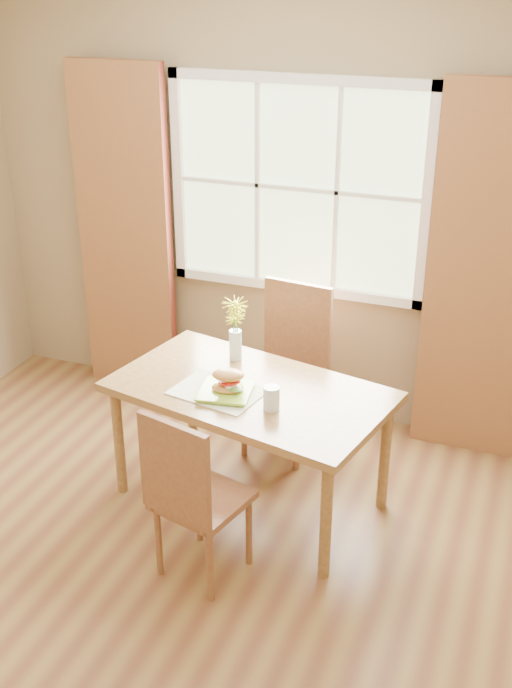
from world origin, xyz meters
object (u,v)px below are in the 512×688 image
Objects in this scene: chair_near at (191,491)px; water_glass at (272,399)px; chair_far at (290,361)px; croissant_sandwich at (228,381)px; dining_table at (250,400)px; flower_vase at (235,322)px.

chair_near is 7.46× the size of water_glass.
chair_far is 5.33× the size of croissant_sandwich.
croissant_sandwich is at bearing -89.91° from chair_far.
chair_near is at bearing -84.61° from chair_far.
croissant_sandwich reaches higher than water_glass.
chair_far is 8.26× the size of water_glass.
croissant_sandwich is (-0.08, -0.11, 0.15)m from dining_table.
chair_far is at bearing 101.10° from dining_table.
croissant_sandwich is 0.44m from flower_vase.
dining_table is 1.53× the size of chair_far.
flower_vase is at bearing 136.20° from dining_table.
flower_vase reaches higher than croissant_sandwich.
chair_near is 4.81× the size of croissant_sandwich.
chair_far reaches higher than croissant_sandwich.
chair_far is at bearing 102.91° from chair_near.
chair_near is at bearing -98.93° from croissant_sandwich.
dining_table is 4.36× the size of flower_vase.
chair_near is at bearing -79.91° from flower_vase.
dining_table is at bearing -55.83° from flower_vase.
water_glass is (0.18, -0.17, 0.13)m from dining_table.
water_glass is (0.17, -0.81, 0.20)m from chair_far.
flower_vase is (-0.18, 0.99, 0.42)m from chair_near.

